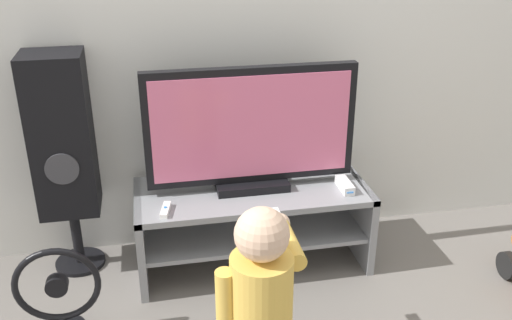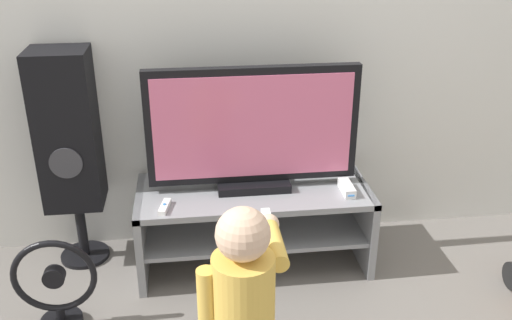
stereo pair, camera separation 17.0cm
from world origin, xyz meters
name	(u,v)px [view 2 (the right image)]	position (x,y,z in m)	size (l,w,h in m)	color
ground_plane	(260,289)	(0.00, 0.00, 0.00)	(16.00, 16.00, 0.00)	slate
tv_stand	(254,213)	(0.00, 0.24, 0.28)	(1.14, 0.48, 0.42)	gray
television	(253,131)	(0.00, 0.26, 0.72)	(1.01, 0.20, 0.61)	black
game_console	(347,188)	(0.44, 0.15, 0.44)	(0.05, 0.16, 0.04)	white
remote_primary	(165,207)	(-0.43, 0.09, 0.43)	(0.06, 0.13, 0.03)	white
child	(244,297)	(-0.14, -0.68, 0.49)	(0.32, 0.47, 0.83)	#3F4C72
speaker_tower	(68,135)	(-0.88, 0.39, 0.69)	(0.28, 0.26, 1.10)	black
floor_fan	(56,289)	(-0.90, -0.15, 0.20)	(0.36, 0.18, 0.44)	black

